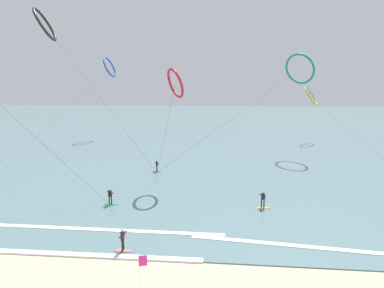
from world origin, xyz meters
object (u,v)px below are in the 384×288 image
at_px(surfer_amber, 263,201).
at_px(beach_flag, 141,272).
at_px(surfer_violet, 157,167).
at_px(kite_lime, 311,96).
at_px(surfer_emerald, 110,198).
at_px(kite_teal, 300,69).
at_px(kite_charcoal, 45,25).
at_px(kite_crimson, 175,83).
at_px(kite_cobalt, 109,67).
at_px(surfer_coral, 123,241).

distance_m(surfer_amber, beach_flag, 16.39).
xyz_separation_m(surfer_violet, beach_flag, (4.55, -25.81, 1.15)).
relative_size(surfer_violet, kite_lime, 0.03).
bearing_deg(surfer_emerald, surfer_amber, 22.00).
bearing_deg(surfer_amber, kite_teal, 112.08).
xyz_separation_m(kite_charcoal, beach_flag, (23.14, -32.14, -19.63)).
bearing_deg(kite_crimson, kite_cobalt, 0.58).
bearing_deg(kite_teal, surfer_emerald, 93.01).
bearing_deg(kite_lime, surfer_emerald, 168.44).
bearing_deg(beach_flag, surfer_amber, 58.52).
xyz_separation_m(kite_charcoal, kite_crimson, (21.96, -10.50, -9.25)).
height_order(surfer_coral, kite_lime, kite_lime).
relative_size(surfer_violet, surfer_amber, 1.00).
relative_size(kite_lime, kite_cobalt, 0.97).
distance_m(surfer_coral, kite_crimson, 20.26).
bearing_deg(kite_cobalt, surfer_coral, -156.05).
bearing_deg(surfer_violet, kite_teal, 101.84).
bearing_deg(surfer_emerald, surfer_coral, -44.11).
xyz_separation_m(surfer_amber, kite_lime, (16.29, 40.75, 9.43)).
height_order(surfer_emerald, kite_teal, kite_teal).
height_order(surfer_amber, surfer_coral, same).
bearing_deg(beach_flag, surfer_coral, 118.25).
height_order(surfer_amber, beach_flag, beach_flag).
relative_size(surfer_emerald, surfer_coral, 1.00).
relative_size(surfer_coral, kite_charcoal, 0.07).
xyz_separation_m(surfer_emerald, surfer_coral, (4.05, -8.39, 0.00)).
height_order(surfer_emerald, kite_crimson, kite_crimson).
height_order(surfer_emerald, kite_lime, kite_lime).
distance_m(kite_lime, kite_crimson, 42.11).
bearing_deg(surfer_coral, surfer_amber, -54.66).
bearing_deg(surfer_violet, kite_charcoal, -128.67).
height_order(surfer_coral, kite_charcoal, kite_charcoal).
relative_size(kite_charcoal, kite_cobalt, 0.48).
distance_m(kite_crimson, beach_flag, 24.03).
bearing_deg(surfer_coral, kite_cobalt, 17.73).
relative_size(surfer_emerald, kite_lime, 0.03).
bearing_deg(surfer_amber, kite_lime, 110.45).
relative_size(surfer_violet, kite_teal, 0.07).
height_order(surfer_emerald, kite_cobalt, kite_cobalt).
distance_m(surfer_violet, kite_lime, 42.26).
xyz_separation_m(kite_lime, kite_charcoal, (-47.97, -22.56, 11.35)).
height_order(surfer_violet, surfer_coral, same).
bearing_deg(kite_teal, kite_cobalt, 23.27).
height_order(kite_teal, beach_flag, kite_teal).
bearing_deg(kite_lime, kite_cobalt, 113.21).
xyz_separation_m(surfer_coral, kite_crimson, (1.53, 16.59, 11.53)).
relative_size(surfer_amber, kite_cobalt, 0.03).
xyz_separation_m(kite_charcoal, kite_teal, (41.16, 7.63, -6.44)).
xyz_separation_m(surfer_amber, surfer_coral, (-11.25, -8.89, 0.00)).
xyz_separation_m(kite_teal, beach_flag, (-18.02, -39.77, -13.19)).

